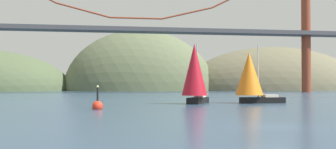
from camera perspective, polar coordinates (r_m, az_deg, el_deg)
ground_plane at (r=25.01m, az=14.69°, el=-7.07°), size 360.00×360.00×0.00m
headland_right at (r=172.64m, az=14.61°, el=-2.14°), size 75.75×44.00×35.37m
headland_center at (r=158.47m, az=-3.89°, el=-2.25°), size 58.38×44.00×46.85m
suspension_bridge at (r=119.43m, az=-4.43°, el=7.01°), size 141.43×6.00×44.15m
sailboat_crimson_sail at (r=51.91m, az=3.76°, el=0.26°), size 5.09×6.68×7.74m
sailboat_orange_sail at (r=54.89m, az=11.44°, el=-0.24°), size 6.87×3.91×7.73m
channel_buoy at (r=41.44m, az=-9.80°, el=-4.29°), size 1.10×1.10×2.64m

